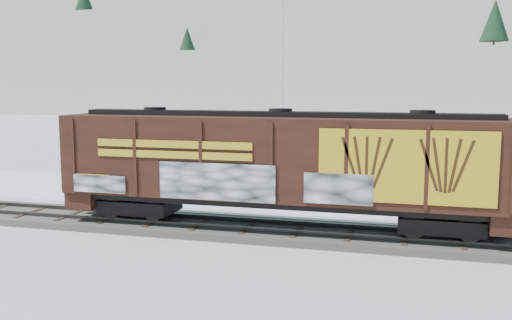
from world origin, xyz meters
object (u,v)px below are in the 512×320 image
(hopper_railcar, at_px, (280,162))
(flagpole, at_px, (284,102))
(car_silver, at_px, (200,177))
(car_dark, at_px, (407,189))
(car_white, at_px, (344,182))

(hopper_railcar, height_order, flagpole, flagpole)
(car_silver, relative_size, car_dark, 1.20)
(car_silver, bearing_deg, flagpole, -33.66)
(hopper_railcar, bearing_deg, car_dark, 59.70)
(hopper_railcar, height_order, car_silver, hopper_railcar)
(car_dark, bearing_deg, flagpole, 34.35)
(hopper_railcar, relative_size, car_silver, 3.46)
(hopper_railcar, height_order, car_dark, hopper_railcar)
(car_dark, bearing_deg, car_white, 68.84)
(flagpole, relative_size, car_dark, 3.00)
(flagpole, bearing_deg, car_silver, -111.22)
(flagpole, xyz_separation_m, car_silver, (-2.96, -7.63, -3.87))
(flagpole, distance_m, car_dark, 11.16)
(car_white, bearing_deg, car_silver, 120.80)
(flagpole, relative_size, car_white, 2.74)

